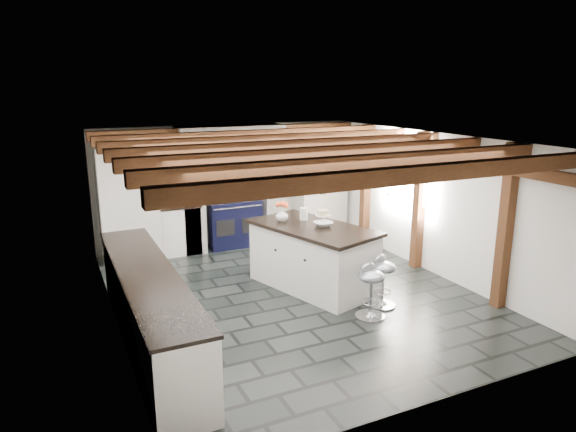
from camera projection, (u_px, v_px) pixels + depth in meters
name	position (u px, v px, depth m)	size (l,w,h in m)	color
ground	(293.00, 294.00, 7.64)	(6.00, 6.00, 0.00)	black
room_shell	(222.00, 209.00, 8.36)	(6.00, 6.03, 6.00)	white
range_cooker	(233.00, 222.00, 9.87)	(1.00, 0.63, 0.99)	black
kitchen_island	(313.00, 256.00, 7.79)	(1.57, 2.19, 1.30)	white
bar_stool_near	(382.00, 275.00, 7.13)	(0.47, 0.47, 0.73)	silver
bar_stool_far	(371.00, 285.00, 6.78)	(0.44, 0.44, 0.74)	silver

